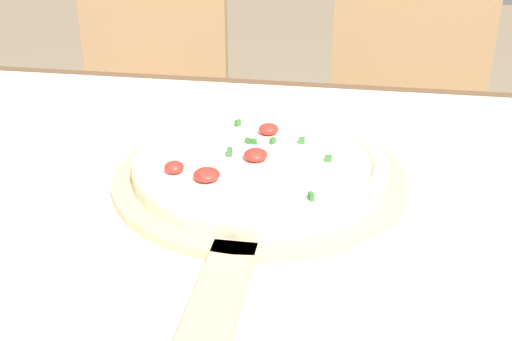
{
  "coord_description": "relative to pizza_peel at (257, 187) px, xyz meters",
  "views": [
    {
      "loc": [
        0.16,
        -0.58,
        1.14
      ],
      "look_at": [
        0.05,
        0.08,
        0.81
      ],
      "focal_mm": 45.0,
      "sensor_mm": 36.0,
      "label": 1
    }
  ],
  "objects": [
    {
      "name": "dining_table",
      "position": [
        -0.05,
        -0.09,
        -0.11
      ],
      "size": [
        1.33,
        1.03,
        0.77
      ],
      "color": "brown",
      "rests_on": "ground_plane"
    },
    {
      "name": "towel_cloth",
      "position": [
        -0.05,
        -0.09,
        -0.01
      ],
      "size": [
        1.25,
        0.95,
        0.0
      ],
      "color": "white",
      "rests_on": "dining_table"
    },
    {
      "name": "pizza_peel",
      "position": [
        0.0,
        0.0,
        0.0
      ],
      "size": [
        0.36,
        0.59,
        0.01
      ],
      "color": "#D6B784",
      "rests_on": "towel_cloth"
    },
    {
      "name": "chair_left",
      "position": [
        -0.41,
        0.81,
        -0.28
      ],
      "size": [
        0.41,
        0.41,
        0.88
      ],
      "rotation": [
        0.0,
        0.0,
        0.03
      ],
      "color": "tan",
      "rests_on": "ground_plane"
    },
    {
      "name": "chair_right",
      "position": [
        0.23,
        0.81,
        -0.28
      ],
      "size": [
        0.41,
        0.41,
        0.88
      ],
      "rotation": [
        0.0,
        0.0,
        -0.03
      ],
      "color": "tan",
      "rests_on": "ground_plane"
    },
    {
      "name": "pizza",
      "position": [
        -0.0,
        0.03,
        0.02
      ],
      "size": [
        0.31,
        0.31,
        0.03
      ],
      "color": "beige",
      "rests_on": "pizza_peel"
    }
  ]
}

